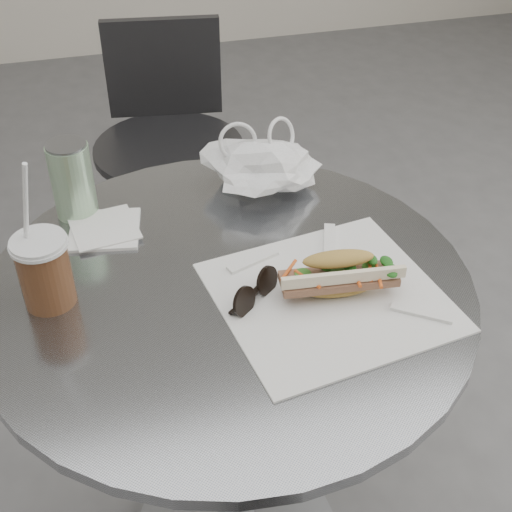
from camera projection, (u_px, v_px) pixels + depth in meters
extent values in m
cylinder|color=slate|center=(233.00, 434.00, 1.33)|extent=(0.08, 0.08, 0.71)
cylinder|color=slate|center=(228.00, 288.00, 1.10)|extent=(0.76, 0.76, 0.02)
cylinder|color=#2A2A2C|center=(180.00, 281.00, 2.23)|extent=(0.36, 0.36, 0.02)
cylinder|color=#2A2A2C|center=(175.00, 221.00, 2.09)|extent=(0.06, 0.06, 0.48)
cylinder|color=#2A2A2C|center=(169.00, 149.00, 1.94)|extent=(0.41, 0.41, 0.02)
cube|color=#2A2A2C|center=(163.00, 68.00, 1.99)|extent=(0.32, 0.07, 0.28)
cube|color=white|center=(329.00, 297.00, 1.07)|extent=(0.37, 0.35, 0.00)
ellipsoid|color=tan|center=(338.00, 288.00, 1.07)|extent=(0.22, 0.10, 0.02)
cube|color=brown|center=(339.00, 279.00, 1.06)|extent=(0.18, 0.07, 0.01)
ellipsoid|color=tan|center=(338.00, 262.00, 1.05)|extent=(0.22, 0.10, 0.04)
cylinder|color=brown|center=(45.00, 274.00, 1.03)|extent=(0.08, 0.08, 0.10)
cylinder|color=silver|center=(38.00, 243.00, 1.00)|extent=(0.08, 0.08, 0.01)
cylinder|color=white|center=(26.00, 219.00, 0.98)|extent=(0.04, 0.04, 0.19)
cylinder|color=black|center=(244.00, 302.00, 1.03)|extent=(0.05, 0.04, 0.05)
cylinder|color=black|center=(267.00, 281.00, 1.07)|extent=(0.05, 0.04, 0.05)
cube|color=black|center=(256.00, 294.00, 1.05)|extent=(0.02, 0.01, 0.00)
cube|color=white|center=(105.00, 230.00, 1.20)|extent=(0.13, 0.13, 0.01)
cube|color=white|center=(104.00, 228.00, 1.20)|extent=(0.12, 0.12, 0.00)
cylinder|color=#64A963|center=(72.00, 180.00, 1.21)|extent=(0.07, 0.07, 0.13)
cylinder|color=slate|center=(66.00, 145.00, 1.16)|extent=(0.07, 0.07, 0.00)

